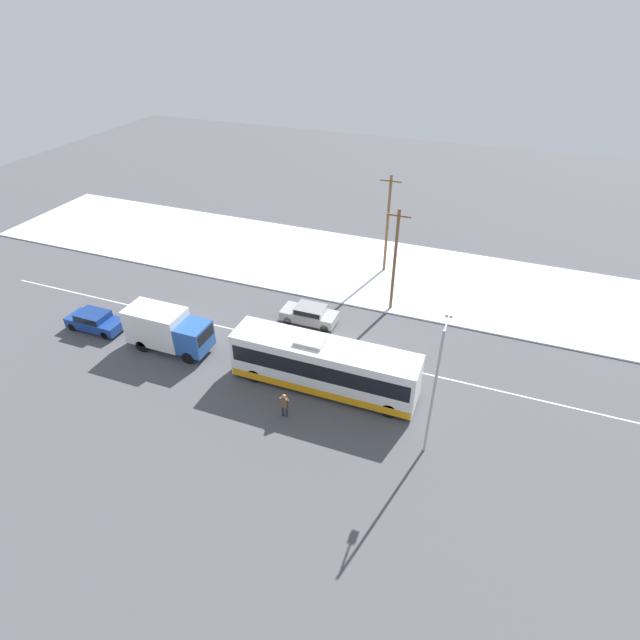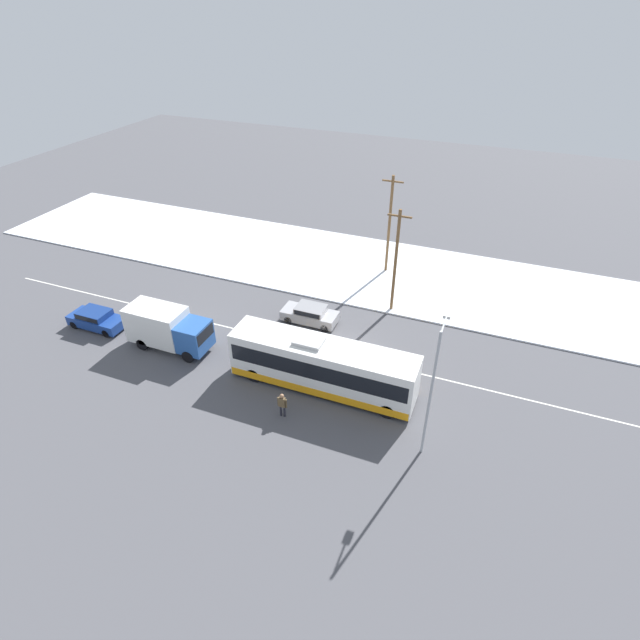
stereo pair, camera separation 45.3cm
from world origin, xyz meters
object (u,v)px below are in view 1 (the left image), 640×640
object	(u,v)px
box_truck	(167,329)
parked_car_near_truck	(95,320)
city_bus	(324,366)
pedestrian_at_stop	(284,403)
utility_pole_roadside	(395,260)
sedan_car	(310,314)
streetlamp	(437,377)
utility_pole_snowlot	(388,223)

from	to	relation	value
box_truck	parked_car_near_truck	bearing A→B (deg)	179.94
city_bus	pedestrian_at_stop	bearing A→B (deg)	-110.68
city_bus	box_truck	bearing A→B (deg)	-179.95
city_bus	utility_pole_roadside	world-z (taller)	utility_pole_roadside
city_bus	sedan_car	world-z (taller)	city_bus
pedestrian_at_stop	city_bus	bearing A→B (deg)	69.32
city_bus	utility_pole_roadside	bearing A→B (deg)	80.67
streetlamp	utility_pole_snowlot	size ratio (longest dim) A/B	0.93
box_truck	utility_pole_snowlot	bearing A→B (deg)	55.82
streetlamp	sedan_car	bearing A→B (deg)	139.43
city_bus	parked_car_near_truck	xyz separation A→B (m)	(-18.35, -0.00, -0.96)
utility_pole_roadside	utility_pole_snowlot	world-z (taller)	utility_pole_snowlot
utility_pole_snowlot	box_truck	bearing A→B (deg)	-124.18
sedan_car	pedestrian_at_stop	size ratio (longest dim) A/B	2.46
streetlamp	parked_car_near_truck	bearing A→B (deg)	174.19
box_truck	city_bus	bearing A→B (deg)	0.05
city_bus	parked_car_near_truck	world-z (taller)	city_bus
city_bus	box_truck	size ratio (longest dim) A/B	1.99
utility_pole_snowlot	city_bus	bearing A→B (deg)	-88.64
sedan_car	utility_pole_snowlot	xyz separation A→B (m)	(3.21, 10.14, 3.82)
parked_car_near_truck	utility_pole_snowlot	world-z (taller)	utility_pole_snowlot
parked_car_near_truck	pedestrian_at_stop	bearing A→B (deg)	-11.08
sedan_car	utility_pole_snowlot	size ratio (longest dim) A/B	0.49
parked_car_near_truck	sedan_car	bearing A→B (deg)	24.07
utility_pole_roadside	utility_pole_snowlot	xyz separation A→B (m)	(-2.14, 6.10, 0.18)
sedan_car	box_truck	bearing A→B (deg)	38.96
box_truck	pedestrian_at_stop	xyz separation A→B (m)	(10.50, -3.34, -0.60)
streetlamp	pedestrian_at_stop	bearing A→B (deg)	-174.87
parked_car_near_truck	utility_pole_roadside	xyz separation A→B (m)	(20.10, 10.62, 3.63)
parked_car_near_truck	streetlamp	xyz separation A→B (m)	(25.47, -2.59, 4.29)
city_bus	utility_pole_snowlot	size ratio (longest dim) A/B	1.36
city_bus	pedestrian_at_stop	size ratio (longest dim) A/B	6.89
sedan_car	parked_car_near_truck	size ratio (longest dim) A/B	0.99
box_truck	utility_pole_roadside	xyz separation A→B (m)	(13.50, 10.63, 2.74)
city_bus	sedan_car	size ratio (longest dim) A/B	2.80
city_bus	streetlamp	world-z (taller)	streetlamp
parked_car_near_truck	streetlamp	world-z (taller)	streetlamp
parked_car_near_truck	box_truck	bearing A→B (deg)	-0.06
utility_pole_roadside	utility_pole_snowlot	bearing A→B (deg)	109.35
pedestrian_at_stop	utility_pole_snowlot	world-z (taller)	utility_pole_snowlot
city_bus	sedan_car	xyz separation A→B (m)	(-3.61, 6.58, -0.96)
city_bus	sedan_car	distance (m)	7.57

